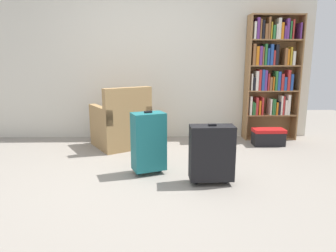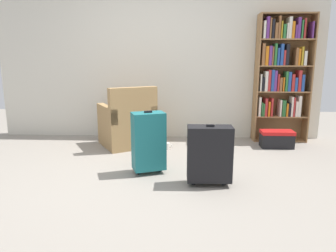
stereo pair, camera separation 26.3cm
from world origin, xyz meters
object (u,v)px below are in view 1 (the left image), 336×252
at_px(mug, 162,146).
at_px(suitcase_black, 212,153).
at_px(bookshelf, 271,73).
at_px(storage_box, 268,137).
at_px(armchair, 121,126).
at_px(suitcase_teal, 149,142).

height_order(mug, suitcase_black, suitcase_black).
xyz_separation_m(bookshelf, storage_box, (-0.12, -0.42, -0.94)).
relative_size(mug, storage_box, 0.26).
xyz_separation_m(bookshelf, suitcase_black, (-1.23, -1.87, -0.74)).
height_order(mug, storage_box, storage_box).
bearing_deg(bookshelf, suitcase_black, -123.20).
bearing_deg(armchair, bookshelf, 10.56).
bearing_deg(bookshelf, suitcase_teal, -140.36).
bearing_deg(bookshelf, armchair, -169.44).
height_order(armchair, suitcase_black, armchair).
relative_size(armchair, suitcase_black, 1.50).
distance_m(mug, suitcase_teal, 1.02).
xyz_separation_m(armchair, storage_box, (2.21, 0.02, -0.18)).
bearing_deg(storage_box, armchair, -179.57).
height_order(bookshelf, armchair, bookshelf).
height_order(storage_box, suitcase_teal, suitcase_teal).
xyz_separation_m(suitcase_teal, suitcase_black, (0.66, -0.31, -0.04)).
relative_size(suitcase_teal, suitcase_black, 1.13).
height_order(armchair, mug, armchair).
distance_m(mug, storage_box, 1.63).
relative_size(mug, suitcase_black, 0.19).
bearing_deg(suitcase_black, armchair, 127.57).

